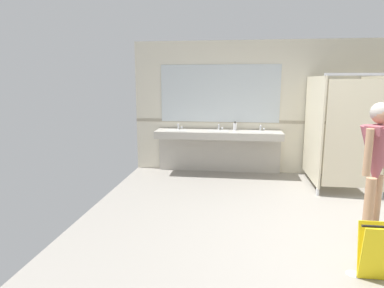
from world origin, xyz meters
TOP-DOWN VIEW (x-y plane):
  - ground_plane at (0.00, 0.00)m, footprint 6.97×6.68m
  - wall_back at (0.00, 3.10)m, footprint 6.97×0.12m
  - wall_back_tile_band at (0.00, 3.03)m, footprint 6.97×0.01m
  - vanity_counter at (-1.73, 2.84)m, footprint 2.51×0.54m
  - mirror_panel at (-1.73, 3.03)m, footprint 2.41×0.02m
  - bathroom_stalls at (0.98, 2.11)m, footprint 2.04×1.43m
  - person_standing at (0.20, 0.01)m, footprint 0.57×0.57m
  - soap_dispenser at (-1.40, 2.91)m, footprint 0.07×0.07m
  - wet_floor_sign at (-0.04, -0.77)m, footprint 0.28×0.19m
  - floor_drain_cover at (-0.19, -0.70)m, footprint 0.14×0.14m

SIDE VIEW (x-z plane):
  - ground_plane at x=0.00m, z-range -0.10..0.00m
  - floor_drain_cover at x=-0.19m, z-range 0.00..0.01m
  - wet_floor_sign at x=-0.04m, z-range 0.01..0.56m
  - vanity_counter at x=-1.73m, z-range 0.14..1.14m
  - soap_dispenser at x=-1.40m, z-range 0.87..1.05m
  - person_standing at x=0.20m, z-range 0.22..1.85m
  - bathroom_stalls at x=0.98m, z-range 0.05..2.03m
  - wall_back_tile_band at x=0.00m, z-range 1.02..1.08m
  - wall_back at x=0.00m, z-range 0.00..2.66m
  - mirror_panel at x=-1.73m, z-range 1.04..2.19m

